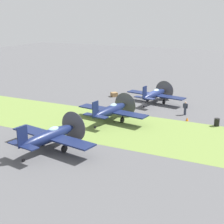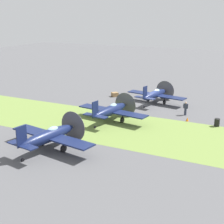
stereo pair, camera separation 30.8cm
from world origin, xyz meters
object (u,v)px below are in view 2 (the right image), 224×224
object	(u,v)px
runway_marker_cone	(187,119)
airplane_trail	(50,136)
airplane_lead	(155,94)
airplane_wingman	(111,110)
fuel_drum	(217,122)
supply_crate	(115,94)
ground_crew_chief	(186,108)

from	to	relation	value
runway_marker_cone	airplane_trail	bearing A→B (deg)	-123.19
airplane_lead	airplane_wingman	bearing A→B (deg)	-91.57
runway_marker_cone	fuel_drum	bearing A→B (deg)	-6.14
airplane_wingman	supply_crate	distance (m)	12.43
airplane_wingman	airplane_trail	world-z (taller)	airplane_trail
ground_crew_chief	supply_crate	distance (m)	13.26
airplane_lead	ground_crew_chief	size ratio (longest dim) A/B	5.14
airplane_wingman	airplane_trail	bearing A→B (deg)	-88.90
runway_marker_cone	supply_crate	bearing A→B (deg)	151.39
airplane_lead	ground_crew_chief	world-z (taller)	airplane_lead
ground_crew_chief	fuel_drum	distance (m)	5.14
fuel_drum	runway_marker_cone	distance (m)	3.52
airplane_lead	fuel_drum	distance (m)	11.67
airplane_wingman	airplane_trail	size ratio (longest dim) A/B	0.97
ground_crew_chief	runway_marker_cone	xyz separation A→B (m)	(0.85, -2.33, -0.69)
airplane_trail	runway_marker_cone	world-z (taller)	airplane_trail
airplane_trail	ground_crew_chief	bearing A→B (deg)	72.36
runway_marker_cone	ground_crew_chief	bearing A→B (deg)	110.07
airplane_wingman	runway_marker_cone	distance (m)	9.18
fuel_drum	supply_crate	world-z (taller)	fuel_drum
ground_crew_chief	supply_crate	size ratio (longest dim) A/B	1.92
airplane_trail	supply_crate	xyz separation A→B (m)	(-3.77, 21.57, -1.09)
airplane_trail	runway_marker_cone	size ratio (longest dim) A/B	21.61
ground_crew_chief	fuel_drum	size ratio (longest dim) A/B	1.92
airplane_wingman	airplane_trail	distance (m)	10.34
airplane_trail	fuel_drum	bearing A→B (deg)	56.82
airplane_wingman	runway_marker_cone	world-z (taller)	airplane_wingman
supply_crate	airplane_trail	bearing A→B (deg)	-80.08
ground_crew_chief	fuel_drum	bearing A→B (deg)	154.33
supply_crate	airplane_wingman	bearing A→B (deg)	-65.91
airplane_wingman	supply_crate	size ratio (longest dim) A/B	10.22
airplane_lead	airplane_trail	size ratio (longest dim) A/B	0.93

